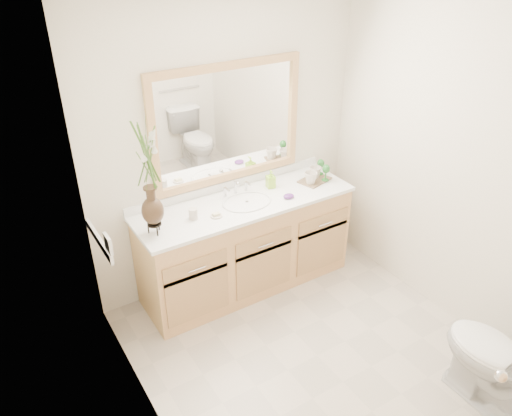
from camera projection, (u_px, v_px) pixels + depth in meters
floor at (317, 355)px, 3.69m from camera, size 2.60×2.60×0.00m
ceiling at (346, 11)px, 2.50m from camera, size 2.40×2.60×0.02m
wall_back at (227, 147)px, 4.05m from camera, size 2.40×0.02×2.40m
wall_left at (146, 279)px, 2.54m from camera, size 0.02×2.60×2.40m
wall_right at (457, 172)px, 3.65m from camera, size 0.02×2.60×2.40m
vanity at (246, 245)px, 4.24m from camera, size 1.80×0.55×0.80m
counter at (246, 203)px, 4.03m from camera, size 1.84×0.57×0.03m
sink at (247, 208)px, 4.04m from camera, size 0.38×0.34×0.23m
mirror at (228, 124)px, 3.94m from camera, size 1.32×0.04×0.97m
switch_plate at (108, 244)px, 3.22m from camera, size 0.02×0.12×0.12m
door at (464, 407)px, 2.11m from camera, size 0.80×0.03×2.00m
toilet at (498, 362)px, 3.15m from camera, size 0.42×0.75×0.74m
flower_vase at (148, 167)px, 3.36m from camera, size 0.19×0.19×0.77m
tumbler at (193, 214)px, 3.77m from camera, size 0.07×0.07×0.09m
soap_dish at (216, 215)px, 3.81m from camera, size 0.09×0.09×0.03m
soap_bottle at (271, 180)px, 4.21m from camera, size 0.08×0.08×0.14m
purple_dish at (289, 196)px, 4.07m from camera, size 0.10×0.08×0.03m
tray at (315, 180)px, 4.35m from camera, size 0.31×0.24×0.01m
mug_left at (311, 177)px, 4.25m from camera, size 0.13×0.13×0.11m
mug_right at (315, 172)px, 4.35m from camera, size 0.12×0.12×0.11m
goblet_front at (326, 170)px, 4.28m from camera, size 0.07×0.07×0.15m
goblet_back at (321, 164)px, 4.39m from camera, size 0.06×0.06×0.14m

